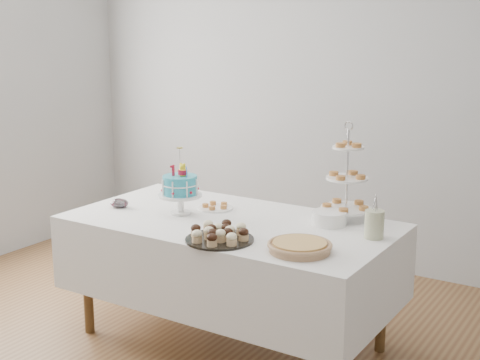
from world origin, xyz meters
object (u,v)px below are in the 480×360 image
Objects in this scene: birthday_cake at (180,196)px; cupcake_tray at (220,233)px; pastry_plate at (216,207)px; table at (230,257)px; pie at (300,246)px; tiered_stand at (347,179)px; plate_stack at (329,218)px; utensil_pitcher at (374,223)px; jam_bowl_b at (121,204)px; jam_bowl_a at (118,203)px.

birthday_cake is 1.10× the size of cupcake_tray.
cupcake_tray reaches higher than pastry_plate.
birthday_cake reaches higher than table.
pie is 0.57× the size of tiered_stand.
plate_stack is 0.33m from utensil_pitcher.
jam_bowl_a is at bearing -151.83° from jam_bowl_b.
birthday_cake is at bearing -172.17° from table.
table is at bearing 10.28° from jam_bowl_a.
utensil_pitcher is at bearing -43.13° from tiered_stand.
utensil_pitcher is (0.28, -0.26, -0.16)m from tiered_stand.
pie is at bearing -81.40° from plate_stack.
birthday_cake is 1.18m from utensil_pitcher.
table is 0.79m from jam_bowl_b.
utensil_pitcher reaches higher than table.
cupcake_tray is 1.57× the size of utensil_pitcher.
cupcake_tray is 1.11× the size of pie.
tiered_stand is (0.89, 0.44, 0.13)m from birthday_cake.
cupcake_tray reaches higher than pie.
jam_bowl_a is (-1.32, -0.53, -0.22)m from tiered_stand.
plate_stack reaches higher than pie.
table is 9.59× the size of plate_stack.
cupcake_tray reaches higher than jam_bowl_b.
jam_bowl_a is (-0.75, -0.14, 0.25)m from table.
table is 0.64m from plate_stack.
cupcake_tray reaches higher than plate_stack.
plate_stack is 0.86× the size of utensil_pitcher.
pastry_plate is (-0.38, 0.52, -0.03)m from cupcake_tray.
birthday_cake is 2.03× the size of plate_stack.
birthday_cake is at bearing -159.37° from utensil_pitcher.
pie is at bearing -6.71° from jam_bowl_b.
jam_bowl_b is at bearing -164.09° from plate_stack.
jam_bowl_a is (-0.54, -0.30, 0.01)m from pastry_plate.
tiered_stand is at bearing 11.95° from birthday_cake.
jam_bowl_b reaches higher than pastry_plate.
tiered_stand reaches higher than pastry_plate.
jam_bowl_b is at bearing 177.26° from birthday_cake.
pie is 0.94m from pastry_plate.
tiered_stand reaches higher than pie.
pie is 0.71m from tiered_stand.
pastry_plate is 1.06m from utensil_pitcher.
tiered_stand reaches higher than jam_bowl_a.
pie is at bearing -107.07° from utensil_pitcher.
jam_bowl_a is 1.06× the size of jam_bowl_b.
tiered_stand is at bearing 61.81° from cupcake_tray.
pastry_plate is at bearing -174.68° from plate_stack.
cupcake_tray is 0.69m from plate_stack.
tiered_stand is 0.84m from pastry_plate.
plate_stack is 1.34m from jam_bowl_a.
plate_stack is (-0.03, -0.16, -0.20)m from tiered_stand.
pastry_plate is at bearing 126.33° from cupcake_tray.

